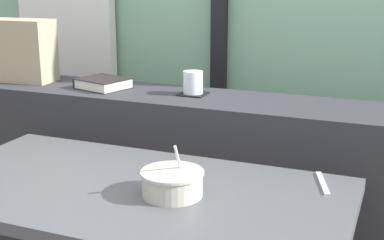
{
  "coord_description": "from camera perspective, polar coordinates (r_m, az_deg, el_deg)",
  "views": [
    {
      "loc": [
        0.76,
        -1.29,
        1.28
      ],
      "look_at": [
        0.1,
        0.35,
        0.8
      ],
      "focal_mm": 50.49,
      "sensor_mm": 36.0,
      "label": 1
    }
  ],
  "objects": [
    {
      "name": "soup_bowl",
      "position": [
        1.47,
        -2.08,
        -6.7
      ],
      "size": [
        0.17,
        0.17,
        0.15
      ],
      "color": "#BCB7A8",
      "rests_on": "breakfast_table"
    },
    {
      "name": "closed_book",
      "position": [
        2.19,
        -9.39,
        3.85
      ],
      "size": [
        0.22,
        0.2,
        0.04
      ],
      "color": "black",
      "rests_on": "dark_console_ledge"
    },
    {
      "name": "fork_utensil",
      "position": [
        1.6,
        13.63,
        -6.49
      ],
      "size": [
        0.07,
        0.17,
        0.01
      ],
      "primitive_type": "cube",
      "rotation": [
        0.0,
        0.0,
        0.31
      ],
      "color": "silver",
      "rests_on": "breakfast_table"
    },
    {
      "name": "throw_pillow",
      "position": [
        2.42,
        -18.04,
        7.02
      ],
      "size": [
        0.33,
        0.16,
        0.26
      ],
      "primitive_type": "cube",
      "rotation": [
        0.0,
        0.0,
        0.06
      ],
      "color": "tan",
      "rests_on": "dark_console_ledge"
    },
    {
      "name": "juice_glass",
      "position": [
        2.04,
        0.11,
        3.91
      ],
      "size": [
        0.07,
        0.07,
        0.09
      ],
      "color": "white",
      "rests_on": "coaster_square"
    },
    {
      "name": "breakfast_table",
      "position": [
        1.59,
        -6.27,
        -10.7
      ],
      "size": [
        1.22,
        0.63,
        0.7
      ],
      "color": "#414145",
      "rests_on": "ground"
    },
    {
      "name": "coaster_square",
      "position": [
        2.05,
        0.11,
        2.77
      ],
      "size": [
        0.1,
        0.1,
        0.0
      ],
      "primitive_type": "cube",
      "color": "black",
      "rests_on": "dark_console_ledge"
    },
    {
      "name": "dark_console_ledge",
      "position": [
        2.17,
        -0.46,
        -8.2
      ],
      "size": [
        2.8,
        0.34,
        0.83
      ],
      "primitive_type": "cube",
      "color": "#2D2D33",
      "rests_on": "ground"
    }
  ]
}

